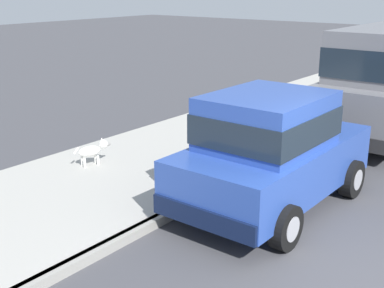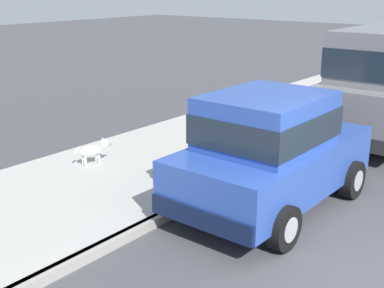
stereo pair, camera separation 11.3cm
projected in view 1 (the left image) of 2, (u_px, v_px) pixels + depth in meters
ground_plane at (383, 286)px, 6.13m from camera, size 80.00×80.00×0.00m
curb at (176, 211)px, 7.98m from camera, size 0.16×64.00×0.14m
sidewalk at (98, 184)px, 9.04m from camera, size 3.60×64.00×0.14m
car_blue_hatchback at (271, 150)px, 7.99m from camera, size 1.98×3.81×1.88m
dog_white at (93, 150)px, 9.73m from camera, size 0.34×0.73×0.49m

